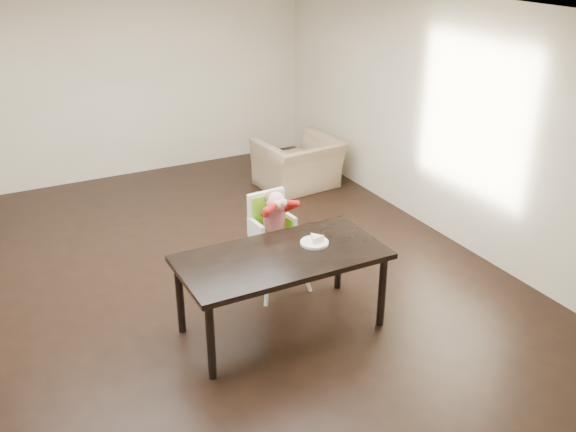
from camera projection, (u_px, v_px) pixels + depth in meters
name	position (u px, v px, depth m)	size (l,w,h in m)	color
ground	(197.00, 285.00, 6.51)	(7.00, 7.00, 0.00)	black
room_walls	(184.00, 107.00, 5.74)	(6.02, 7.02, 2.71)	beige
dining_table	(282.00, 263.00, 5.56)	(1.80, 0.90, 0.75)	black
high_chair	(273.00, 220.00, 6.20)	(0.47, 0.47, 1.05)	white
plate	(315.00, 241.00, 5.71)	(0.31, 0.31, 0.07)	white
armchair	(299.00, 156.00, 8.77)	(1.05, 0.68, 0.91)	#957E5E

